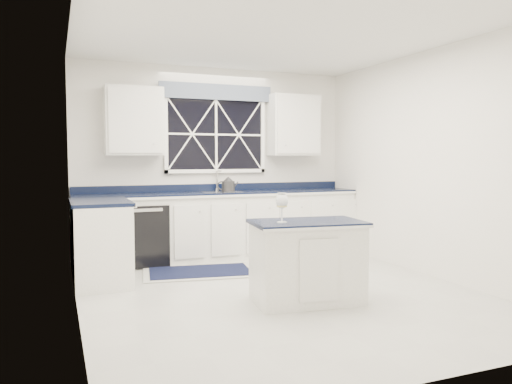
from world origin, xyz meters
name	(u,v)px	position (x,y,z in m)	size (l,w,h in m)	color
ground	(280,293)	(0.00, 0.00, 0.00)	(4.50, 4.50, 0.00)	#A9A9A4
back_wall	(215,162)	(0.00, 2.25, 1.35)	(4.00, 0.10, 2.70)	silver
base_cabinets	(202,229)	(-0.33, 1.78, 0.45)	(3.99, 1.60, 0.90)	white
countertop	(222,193)	(0.00, 1.95, 0.92)	(3.98, 0.64, 0.04)	black
dishwasher	(143,234)	(-1.10, 1.95, 0.41)	(0.60, 0.58, 0.82)	black
window	(216,129)	(0.00, 2.20, 1.83)	(1.65, 0.09, 1.26)	black
upper_cabinets	(219,123)	(0.00, 2.08, 1.90)	(3.10, 0.34, 0.90)	white
faucet	(218,180)	(0.00, 2.14, 1.10)	(0.05, 0.20, 0.30)	#B8B8BA
island	(307,261)	(0.11, -0.39, 0.40)	(1.15, 0.77, 0.80)	white
rug	(200,272)	(-0.53, 1.21, 0.01)	(1.49, 1.05, 0.02)	#A4A49F
kettle	(228,185)	(0.10, 1.96, 1.04)	(0.29, 0.23, 0.21)	#2F3032
wine_glass	(282,202)	(-0.17, -0.42, 1.00)	(0.12, 0.12, 0.28)	white
soap_bottle	(229,185)	(0.17, 2.11, 1.02)	(0.07, 0.08, 0.16)	silver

